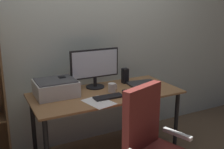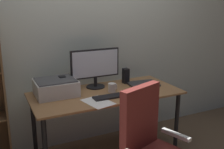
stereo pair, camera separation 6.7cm
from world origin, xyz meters
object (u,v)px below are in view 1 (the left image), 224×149
Objects in this scene: mouse at (126,92)px; speaker_left at (62,85)px; desk at (106,100)px; laptop at (142,84)px; coffee_mug at (112,88)px; monitor at (95,66)px; keyboard at (108,97)px; printer at (56,88)px; speaker_right at (125,76)px.

speaker_left is (-0.56, 0.33, 0.07)m from mouse.
desk is 0.49m from laptop.
mouse is at bearing -51.12° from coffee_mug.
monitor is at bearing 99.18° from desk.
keyboard is at bearing -171.18° from mouse.
coffee_mug is (0.11, 0.14, 0.04)m from keyboard.
printer is at bearing 145.37° from keyboard.
printer is at bearing 163.70° from coffee_mug.
mouse is 0.24× the size of printer.
printer reaches higher than laptop.
mouse reaches higher than laptop.
speaker_left reaches higher than printer.
monitor is 1.69× the size of laptop.
speaker_left reaches higher than mouse.
monitor reaches higher than speaker_right.
keyboard is 1.71× the size of speaker_left.
desk is 8.95× the size of speaker_right.
mouse is 0.65m from speaker_left.
mouse is at bearing -117.37° from speaker_right.
speaker_right reaches higher than laptop.
coffee_mug is 0.30× the size of laptop.
printer is at bearing -176.48° from speaker_right.
speaker_left is (-0.46, 0.21, 0.04)m from coffee_mug.
monitor is 0.31m from coffee_mug.
speaker_right reaches higher than coffee_mug.
desk is 15.85× the size of mouse.
desk is at bearing 72.33° from keyboard.
monitor reaches higher than laptop.
coffee_mug is at bearing -11.34° from desk.
printer is (-0.08, -0.05, -0.00)m from speaker_left.
desk is 0.19m from keyboard.
laptop is at bearing 5.97° from desk.
monitor is at bearing 113.57° from coffee_mug.
speaker_right reaches higher than desk.
desk is 16.06× the size of coffee_mug.
speaker_left is at bearing 180.00° from speaker_right.
coffee_mug reaches higher than desk.
coffee_mug is 0.34m from speaker_right.
monitor is 3.17× the size of speaker_right.
desk is at bearing -16.92° from printer.
speaker_right reaches higher than keyboard.
speaker_left and speaker_right have the same top height.
desk is 0.42m from speaker_right.
printer reaches higher than desk.
keyboard is 0.21m from mouse.
keyboard is 0.18m from coffee_mug.
printer is at bearing -148.38° from speaker_left.
laptop is (0.31, 0.19, -0.01)m from mouse.
speaker_right is at bearing 0.00° from speaker_left.
coffee_mug is (0.06, -0.01, 0.13)m from desk.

